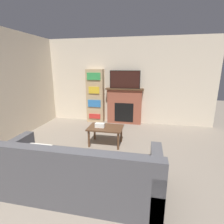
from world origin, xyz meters
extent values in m
cube|color=beige|center=(0.00, 4.18, 1.35)|extent=(5.81, 0.06, 2.70)
cube|color=beige|center=(-2.43, 2.07, 1.35)|extent=(0.06, 5.15, 2.70)
cube|color=brown|center=(0.15, 4.04, 0.56)|extent=(1.10, 0.22, 1.11)
cube|color=black|center=(0.15, 3.92, 0.39)|extent=(0.61, 0.01, 0.61)
cube|color=#4C331E|center=(0.15, 4.02, 1.13)|extent=(1.20, 0.28, 0.04)
cube|color=black|center=(0.15, 4.02, 1.43)|extent=(0.95, 0.03, 0.55)
cube|color=#331914|center=(0.15, 4.00, 1.43)|extent=(0.92, 0.01, 0.52)
cube|color=#4C4C51|center=(-0.09, 0.69, 0.22)|extent=(2.44, 0.99, 0.43)
cube|color=#4C4C51|center=(-0.09, 0.27, 0.64)|extent=(2.44, 0.16, 0.42)
cube|color=#4C4C51|center=(-1.23, 0.69, 0.33)|extent=(0.16, 0.99, 0.67)
cube|color=#4C4C51|center=(1.05, 0.69, 0.33)|extent=(0.16, 0.99, 0.67)
cube|color=silver|center=(-0.64, 0.59, 0.57)|extent=(0.36, 0.14, 0.28)
cube|color=brown|center=(-0.07, 2.31, 0.42)|extent=(0.81, 0.57, 0.03)
cylinder|color=brown|center=(-0.41, 2.09, 0.20)|extent=(0.05, 0.05, 0.41)
cylinder|color=brown|center=(0.28, 2.09, 0.20)|extent=(0.05, 0.05, 0.41)
cylinder|color=brown|center=(-0.41, 2.54, 0.20)|extent=(0.05, 0.05, 0.41)
cylinder|color=brown|center=(0.28, 2.54, 0.20)|extent=(0.05, 0.05, 0.41)
cube|color=white|center=(-0.19, 2.27, 0.49)|extent=(0.22, 0.12, 0.10)
cube|color=black|center=(-0.33, 2.42, 0.45)|extent=(0.04, 0.15, 0.02)
cube|color=tan|center=(-0.82, 4.02, 0.87)|extent=(0.56, 0.26, 1.74)
cube|color=red|center=(-0.82, 3.87, 0.22)|extent=(0.38, 0.03, 0.15)
cube|color=#2D70B7|center=(-0.82, 3.87, 0.65)|extent=(0.42, 0.03, 0.23)
cube|color=gold|center=(-0.82, 3.87, 1.09)|extent=(0.35, 0.03, 0.22)
cube|color=green|center=(-0.82, 3.87, 1.53)|extent=(0.44, 0.03, 0.23)
camera|label=1|loc=(0.88, -1.49, 1.83)|focal=28.00mm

